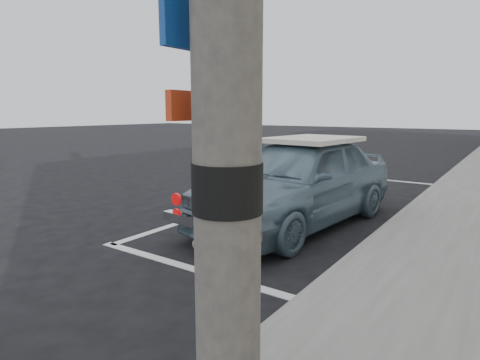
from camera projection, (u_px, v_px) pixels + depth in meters
name	position (u px, v px, depth m)	size (l,w,h in m)	color
ground	(191.00, 248.00, 4.97)	(80.00, 80.00, 0.00)	black
pline_rear	(195.00, 269.00, 4.28)	(3.00, 0.12, 0.01)	silver
pline_front	(381.00, 180.00, 9.95)	(3.00, 0.12, 0.01)	silver
pline_side	(259.00, 197.00, 7.90)	(0.12, 7.00, 0.01)	silver
retro_coupe	(298.00, 180.00, 5.97)	(1.94, 4.02, 1.32)	slate
cat	(208.00, 246.00, 4.68)	(0.33, 0.44, 0.26)	brown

